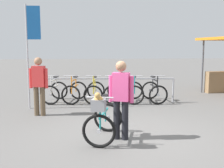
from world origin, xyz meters
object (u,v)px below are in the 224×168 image
object	(u,v)px
racked_bike_orange	(75,92)
racked_bike_blue	(114,91)
racked_bike_white	(55,92)
racked_bike_teal	(134,91)
person_with_featured_bike	(121,97)
racked_bike_black	(154,91)
pedestrian_with_backpack	(39,82)
banner_flag	(31,37)
racked_bike_yellow	(95,92)
featured_bicycle	(103,118)

from	to	relation	value
racked_bike_orange	racked_bike_blue	size ratio (longest dim) A/B	1.01
racked_bike_white	racked_bike_blue	xyz separation A→B (m)	(2.09, -0.17, -0.00)
racked_bike_teal	person_with_featured_bike	world-z (taller)	person_with_featured_bike
racked_bike_black	person_with_featured_bike	distance (m)	4.15
racked_bike_blue	pedestrian_with_backpack	bearing A→B (deg)	-143.14
banner_flag	person_with_featured_bike	bearing A→B (deg)	-52.16
racked_bike_black	person_with_featured_bike	size ratio (longest dim) A/B	0.68
racked_bike_orange	racked_bike_teal	distance (m)	2.10
racked_bike_black	racked_bike_white	bearing A→B (deg)	175.28
pedestrian_with_backpack	racked_bike_yellow	bearing A→B (deg)	48.16
racked_bike_white	featured_bicycle	xyz separation A→B (m)	(1.47, -4.15, 0.12)
featured_bicycle	person_with_featured_bike	size ratio (longest dim) A/B	0.76
racked_bike_teal	pedestrian_with_backpack	bearing A→B (deg)	-150.98
featured_bicycle	pedestrian_with_backpack	world-z (taller)	pedestrian_with_backpack
person_with_featured_bike	banner_flag	world-z (taller)	banner_flag
racked_bike_yellow	person_with_featured_bike	world-z (taller)	person_with_featured_bike
racked_bike_white	racked_bike_yellow	bearing A→B (deg)	-4.72
featured_bicycle	pedestrian_with_backpack	bearing A→B (deg)	126.09
racked_bike_white	person_with_featured_bike	size ratio (longest dim) A/B	0.73
racked_bike_blue	racked_bike_orange	bearing A→B (deg)	175.28
banner_flag	racked_bike_orange	bearing A→B (deg)	37.23
racked_bike_blue	banner_flag	size ratio (longest dim) A/B	0.38
racked_bike_white	pedestrian_with_backpack	size ratio (longest dim) A/B	0.73
racked_bike_blue	person_with_featured_bike	xyz separation A→B (m)	(-0.24, -3.89, 0.54)
racked_bike_black	person_with_featured_bike	world-z (taller)	person_with_featured_bike
banner_flag	racked_bike_teal	bearing A→B (deg)	12.93
person_with_featured_bike	racked_bike_teal	bearing A→B (deg)	76.25
racked_bike_orange	person_with_featured_bike	xyz separation A→B (m)	(1.15, -4.01, 0.54)
racked_bike_orange	racked_bike_yellow	world-z (taller)	same
person_with_featured_bike	pedestrian_with_backpack	world-z (taller)	same
racked_bike_teal	banner_flag	bearing A→B (deg)	-167.07
racked_bike_white	racked_bike_orange	world-z (taller)	same
racked_bike_orange	racked_bike_black	size ratio (longest dim) A/B	1.10
racked_bike_orange	pedestrian_with_backpack	distance (m)	2.11
racked_bike_yellow	racked_bike_teal	world-z (taller)	same
racked_bike_white	racked_bike_teal	distance (m)	2.80
racked_bike_blue	featured_bicycle	size ratio (longest dim) A/B	0.97
racked_bike_blue	racked_bike_black	world-z (taller)	same
racked_bike_yellow	pedestrian_with_backpack	bearing A→B (deg)	-131.84
racked_bike_orange	racked_bike_black	xyz separation A→B (m)	(2.79, -0.23, 0.00)
racked_bike_yellow	person_with_featured_bike	xyz separation A→B (m)	(0.46, -3.95, 0.54)
featured_bicycle	banner_flag	xyz separation A→B (m)	(-2.00, 3.16, 1.74)
racked_bike_teal	person_with_featured_bike	distance (m)	3.99
racked_bike_orange	racked_bike_blue	distance (m)	1.40
racked_bike_white	racked_bike_orange	size ratio (longest dim) A/B	0.98
racked_bike_teal	racked_bike_black	xyz separation A→B (m)	(0.70, -0.06, -0.00)
featured_bicycle	racked_bike_yellow	bearing A→B (deg)	91.05
racked_bike_yellow	pedestrian_with_backpack	size ratio (longest dim) A/B	0.72
person_with_featured_bike	racked_bike_yellow	bearing A→B (deg)	96.59
racked_bike_white	racked_bike_blue	world-z (taller)	same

